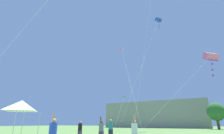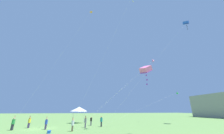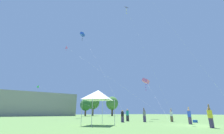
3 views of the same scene
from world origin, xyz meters
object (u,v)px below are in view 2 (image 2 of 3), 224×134
person_white_shirt (73,124)px  person_yellow_shirt (29,122)px  kite_pink_box_0 (146,70)px  kite_pink_diamond_1 (153,60)px  person_blue_shirt (46,123)px  person_black_shirt (91,121)px  person_teal_shirt (101,121)px  kite_orange_delta_4 (88,16)px  person_grey_shirt (85,122)px  kite_blue_box_2 (186,23)px  festival_tent (79,109)px  person_green_shirt (13,123)px  kite_green_diamond_3 (177,93)px  cooler_box (49,132)px

person_white_shirt → person_yellow_shirt: (-5.12, -7.61, 0.03)m
kite_pink_box_0 → kite_pink_diamond_1: (-15.62, 10.50, 8.51)m
person_blue_shirt → person_black_shirt: 8.20m
person_teal_shirt → kite_pink_box_0: 12.84m
person_black_shirt → kite_orange_delta_4: 21.86m
person_white_shirt → kite_pink_diamond_1: bearing=-128.1°
kite_pink_diamond_1 → kite_pink_box_0: bearing=-33.9°
person_grey_shirt → person_yellow_shirt: person_yellow_shirt is taller
person_white_shirt → person_grey_shirt: person_grey_shirt is taller
kite_blue_box_2 → festival_tent: bearing=-106.3°
person_black_shirt → kite_blue_box_2: 35.18m
person_blue_shirt → person_green_shirt: person_green_shirt is taller
person_black_shirt → kite_green_diamond_3: 28.55m
person_teal_shirt → person_green_shirt: size_ratio=0.87×
cooler_box → kite_pink_diamond_1: 30.42m
kite_green_diamond_3 → person_yellow_shirt: bearing=-75.9°
person_grey_shirt → person_green_shirt: person_green_shirt is taller
person_white_shirt → kite_pink_box_0: kite_pink_box_0 is taller
person_green_shirt → kite_pink_box_0: size_ratio=0.19×
cooler_box → festival_tent: bearing=167.2°
kite_pink_box_0 → festival_tent: bearing=-151.2°
person_blue_shirt → kite_blue_box_2: bearing=168.6°
person_yellow_shirt → kite_blue_box_2: 43.07m
cooler_box → kite_orange_delta_4: kite_orange_delta_4 is taller
person_grey_shirt → kite_orange_delta_4: kite_orange_delta_4 is taller
cooler_box → kite_pink_diamond_1: bearing=116.8°
kite_orange_delta_4 → festival_tent: bearing=-175.3°
festival_tent → person_grey_shirt: festival_tent is taller
person_yellow_shirt → kite_pink_diamond_1: 32.24m
kite_pink_box_0 → kite_green_diamond_3: bearing=134.5°
kite_pink_box_0 → kite_green_diamond_3: (-19.55, 19.89, -0.18)m
person_white_shirt → kite_orange_delta_4: 21.43m
person_white_shirt → kite_pink_box_0: (5.11, 9.52, 7.23)m
person_black_shirt → person_teal_shirt: (2.30, 1.77, 0.09)m
person_blue_shirt → kite_pink_diamond_1: kite_pink_diamond_1 is taller
person_black_shirt → person_green_shirt: person_green_shirt is taller
person_blue_shirt → kite_orange_delta_4: (0.29, 5.18, 21.29)m
person_yellow_shirt → person_grey_shirt: bearing=-112.5°
person_blue_shirt → person_grey_shirt: (-1.04, 6.02, 0.02)m
person_grey_shirt → kite_green_diamond_3: kite_green_diamond_3 is taller
person_green_shirt → kite_blue_box_2: kite_blue_box_2 is taller
kite_green_diamond_3 → person_white_shirt: bearing=-63.8°
cooler_box → kite_blue_box_2: (-4.91, 30.32, 25.65)m
festival_tent → kite_orange_delta_4: 21.45m
person_blue_shirt → person_grey_shirt: bearing=176.0°
kite_pink_box_0 → kite_pink_diamond_1: bearing=146.1°
person_blue_shirt → kite_orange_delta_4: size_ratio=0.08×
cooler_box → kite_orange_delta_4: 22.59m
person_white_shirt → person_blue_shirt: bearing=-7.0°
person_green_shirt → kite_pink_box_0: (7.82, 18.44, 7.15)m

